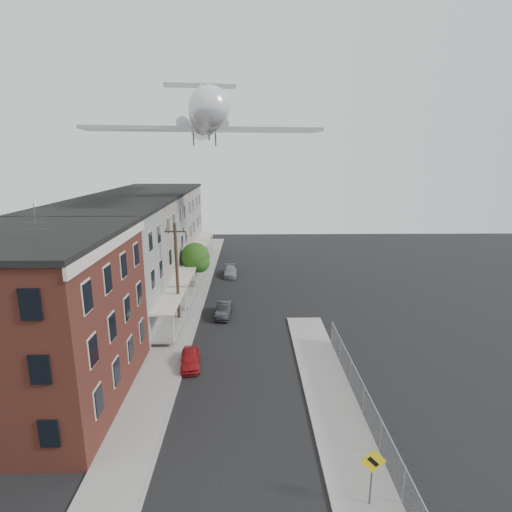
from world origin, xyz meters
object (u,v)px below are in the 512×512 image
(warning_sign, at_px, (372,469))
(utility_pole, at_px, (177,273))
(car_far, at_px, (230,271))
(car_near, at_px, (190,359))
(airplane, at_px, (204,120))
(street_tree, at_px, (196,258))
(car_mid, at_px, (224,310))

(warning_sign, distance_m, utility_pole, 22.25)
(utility_pole, bearing_deg, car_far, 75.49)
(warning_sign, height_order, car_near, warning_sign)
(car_far, height_order, airplane, airplane)
(utility_pole, xyz_separation_m, street_tree, (0.33, 9.92, -1.22))
(utility_pole, relative_size, car_mid, 2.45)
(car_near, bearing_deg, utility_pole, 97.98)
(car_near, bearing_deg, warning_sign, -59.34)
(street_tree, height_order, car_far, street_tree)
(car_near, height_order, car_mid, car_mid)
(car_mid, bearing_deg, airplane, 108.28)
(utility_pole, distance_m, street_tree, 10.00)
(warning_sign, relative_size, car_far, 0.73)
(utility_pole, xyz_separation_m, car_mid, (3.80, 1.79, -4.07))
(utility_pole, relative_size, street_tree, 1.73)
(car_mid, distance_m, car_far, 12.89)
(car_mid, relative_size, car_far, 0.96)
(street_tree, distance_m, car_mid, 9.29)
(street_tree, bearing_deg, utility_pole, -91.89)
(warning_sign, xyz_separation_m, utility_pole, (-11.20, 19.03, 2.79))
(car_near, height_order, airplane, airplane)
(car_near, xyz_separation_m, airplane, (-0.31, 16.75, 17.31))
(utility_pole, height_order, car_far, utility_pole)
(car_near, relative_size, car_far, 0.87)
(airplane, bearing_deg, car_mid, -74.63)
(airplane, bearing_deg, street_tree, 161.81)
(warning_sign, distance_m, car_near, 14.98)
(street_tree, xyz_separation_m, airplane, (1.36, -0.45, 14.42))
(warning_sign, relative_size, street_tree, 0.54)
(utility_pole, relative_size, car_near, 2.71)
(car_mid, relative_size, airplane, 0.14)
(car_mid, distance_m, airplane, 19.02)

